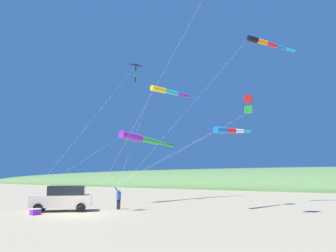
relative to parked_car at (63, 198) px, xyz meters
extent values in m
plane|color=tan|center=(0.70, 2.74, -0.95)|extent=(600.00, 600.00, 0.00)
ellipsoid|color=#567A42|center=(-54.30, 2.74, -0.95)|extent=(28.00, 240.00, 8.66)
cube|color=beige|center=(0.07, -0.07, -0.20)|extent=(4.40, 4.30, 0.84)
cube|color=black|center=(-0.18, 0.17, 0.56)|extent=(2.99, 2.95, 0.68)
cylinder|color=black|center=(1.77, -0.40, -0.62)|extent=(0.63, 0.61, 0.66)
cylinder|color=black|center=(0.50, -1.74, -0.62)|extent=(0.63, 0.61, 0.66)
cylinder|color=black|center=(-0.36, 1.61, -0.62)|extent=(0.63, 0.61, 0.66)
cylinder|color=black|center=(-1.63, 0.26, -0.62)|extent=(0.63, 0.61, 0.66)
cube|color=purple|center=(2.53, 0.49, -0.77)|extent=(0.60, 0.40, 0.36)
cube|color=white|center=(2.53, 0.49, -0.56)|extent=(0.62, 0.42, 0.06)
cube|color=#232328|center=(-3.53, 2.25, -0.58)|extent=(0.30, 0.31, 0.74)
cylinder|color=#335199|center=(-3.53, 2.25, 0.10)|extent=(0.48, 0.48, 0.61)
sphere|color=beige|center=(-3.53, 2.25, 0.52)|extent=(0.23, 0.23, 0.23)
cylinder|color=#335199|center=(-3.31, 2.24, 0.56)|extent=(0.32, 0.34, 0.46)
cylinder|color=#335199|center=(-3.54, 2.04, 0.56)|extent=(0.32, 0.34, 0.46)
cylinder|color=purple|center=(-8.42, -1.00, 5.45)|extent=(2.73, 0.94, 0.95)
cylinder|color=green|center=(-11.04, -0.81, 5.26)|extent=(2.70, 0.73, 0.74)
cylinder|color=green|center=(-13.66, -0.63, 5.07)|extent=(2.67, 0.52, 0.53)
cylinder|color=white|center=(-0.64, 0.01, 2.20)|extent=(12.94, 2.21, 6.32)
cylinder|color=white|center=(-0.54, 7.76, 6.69)|extent=(2.51, 8.74, 15.27)
cylinder|color=black|center=(-14.05, 9.55, 14.78)|extent=(1.21, 1.15, 0.73)
cylinder|color=orange|center=(-14.83, 10.21, 14.59)|extent=(1.15, 1.08, 0.65)
cylinder|color=red|center=(-15.60, 10.88, 14.41)|extent=(1.09, 1.01, 0.58)
cylinder|color=blue|center=(-16.38, 11.54, 14.22)|extent=(1.03, 0.95, 0.50)
cylinder|color=#1EB7C6|center=(-17.16, 12.20, 14.04)|extent=(0.97, 0.88, 0.43)
cylinder|color=white|center=(-8.46, 5.01, 6.89)|extent=(10.40, 8.44, 15.69)
cube|color=red|center=(-11.49, 9.92, 8.30)|extent=(0.82, 0.82, 0.59)
cube|color=green|center=(-11.49, 9.92, 7.37)|extent=(0.82, 0.82, 0.59)
cylinder|color=black|center=(-11.91, 9.96, 7.83)|extent=(0.02, 0.02, 1.52)
cylinder|color=black|center=(-11.54, 9.50, 7.83)|extent=(0.02, 0.02, 1.52)
cylinder|color=black|center=(-11.45, 10.33, 7.83)|extent=(0.02, 0.02, 1.52)
cylinder|color=black|center=(-11.08, 9.87, 7.83)|extent=(0.02, 0.02, 1.52)
cylinder|color=white|center=(-6.03, 4.84, 3.06)|extent=(10.95, 10.17, 8.03)
pyramid|color=black|center=(-9.86, -1.78, 13.33)|extent=(1.56, 1.37, 0.52)
cylinder|color=black|center=(-9.88, -1.81, 13.26)|extent=(0.53, 0.96, 0.54)
cylinder|color=black|center=(-9.86, -1.79, 12.90)|extent=(0.18, 0.17, 0.60)
cylinder|color=green|center=(-9.84, -1.78, 12.31)|extent=(0.15, 0.16, 0.60)
cylinder|color=black|center=(-9.83, -1.81, 11.71)|extent=(0.16, 0.12, 0.60)
cylinder|color=white|center=(-3.70, -1.82, 6.13)|extent=(12.37, 0.04, 14.17)
cylinder|color=yellow|center=(-13.70, -1.73, 11.43)|extent=(2.02, 1.09, 0.65)
cylinder|color=#1EB7C6|center=(-15.56, -1.25, 11.40)|extent=(1.99, 0.98, 0.54)
cylinder|color=purple|center=(-17.42, -0.77, 11.36)|extent=(1.96, 0.87, 0.43)
cylinder|color=blue|center=(-19.27, -0.28, 11.33)|extent=(1.93, 0.75, 0.31)
cylinder|color=white|center=(-8.67, -0.82, 5.17)|extent=(8.21, 2.31, 12.24)
cylinder|color=blue|center=(-7.18, 9.37, 5.12)|extent=(1.37, 0.69, 0.61)
cylinder|color=red|center=(-8.44, 9.54, 5.21)|extent=(1.35, 0.59, 0.51)
cylinder|color=white|center=(-9.71, 9.71, 5.30)|extent=(1.33, 0.50, 0.42)
cylinder|color=#1EB7C6|center=(-10.98, 9.89, 5.39)|extent=(1.31, 0.40, 0.32)
cylinder|color=white|center=(-2.62, 5.62, 2.00)|extent=(7.86, 7.34, 5.90)
camera|label=1|loc=(16.03, 21.24, 1.60)|focal=36.16mm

